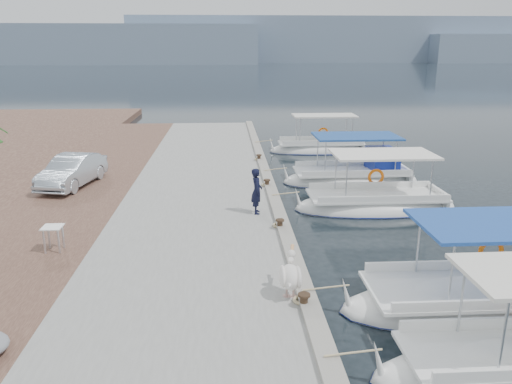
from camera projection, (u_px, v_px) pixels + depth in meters
ground at (297, 263)px, 14.69m from camera, size 400.00×400.00×0.00m
concrete_quay at (202, 205)px, 19.23m from camera, size 6.00×40.00×0.50m
quay_curb at (274, 196)px, 19.31m from camera, size 0.44×40.00×0.12m
cobblestone_strip at (70, 207)px, 18.94m from camera, size 4.00×40.00×0.50m
distant_hills at (300, 43)px, 207.41m from camera, size 330.00×60.00×18.00m
fishing_caique_b at (500, 304)px, 12.06m from camera, size 7.87×2.56×2.83m
fishing_caique_c at (376, 206)px, 19.52m from camera, size 6.40×2.46×2.83m
fishing_caique_d at (353, 178)px, 23.31m from camera, size 6.38×2.57×2.83m
fishing_caique_e at (321, 150)px, 30.18m from camera, size 6.22×1.99×2.83m
mooring_bollards at (280, 223)px, 15.91m from camera, size 0.28×20.28×0.33m
pelican at (290, 276)px, 11.51m from camera, size 0.57×1.34×1.03m
fisherman at (257, 191)px, 17.29m from camera, size 0.39×0.59×1.60m
parked_car at (72, 171)px, 20.76m from camera, size 2.15×4.14×1.30m
folding_table at (53, 233)px, 14.13m from camera, size 0.55×0.55×0.73m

